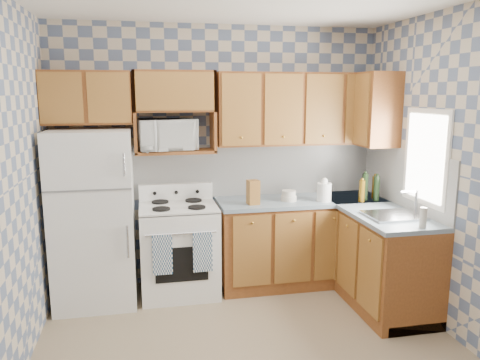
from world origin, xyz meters
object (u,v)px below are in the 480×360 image
refrigerator (94,218)px  stove_body (179,250)px  microwave (166,135)px  electric_kettle (324,192)px

refrigerator → stove_body: size_ratio=1.87×
microwave → stove_body: bearing=-74.7°
refrigerator → microwave: size_ratio=2.98×
stove_body → microwave: microwave is taller
refrigerator → electric_kettle: 2.30m
stove_body → electric_kettle: 1.59m
refrigerator → microwave: 1.06m
stove_body → microwave: 1.17m
stove_body → electric_kettle: (1.48, -0.13, 0.56)m
microwave → electric_kettle: size_ratio=2.99×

